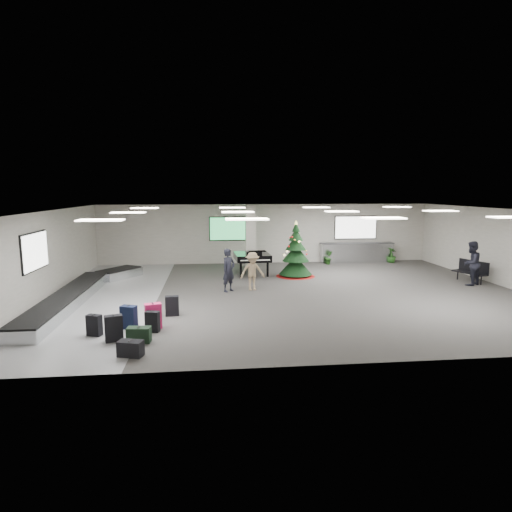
{
  "coord_description": "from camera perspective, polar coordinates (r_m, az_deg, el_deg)",
  "views": [
    {
      "loc": [
        -3.02,
        -16.03,
        3.94
      ],
      "look_at": [
        -1.21,
        1.0,
        1.31
      ],
      "focal_mm": 30.0,
      "sensor_mm": 36.0,
      "label": 1
    }
  ],
  "objects": [
    {
      "name": "traveler_b",
      "position": [
        16.98,
        -0.48,
        -2.05
      ],
      "size": [
        1.05,
        0.69,
        1.52
      ],
      "primitive_type": "imported",
      "rotation": [
        0.0,
        0.0,
        0.14
      ],
      "color": "#927B5A",
      "rests_on": "ground"
    },
    {
      "name": "grand_piano",
      "position": [
        20.15,
        -0.51,
        -0.12
      ],
      "size": [
        1.69,
        2.12,
        1.17
      ],
      "rotation": [
        0.0,
        0.0,
        0.05
      ],
      "color": "black",
      "rests_on": "ground"
    },
    {
      "name": "service_counter",
      "position": [
        24.29,
        13.26,
        0.48
      ],
      "size": [
        4.05,
        0.65,
        1.08
      ],
      "color": "silver",
      "rests_on": "ground"
    },
    {
      "name": "suitcase_3",
      "position": [
        13.9,
        -11.13,
        -6.53
      ],
      "size": [
        0.44,
        0.27,
        0.65
      ],
      "rotation": [
        0.0,
        0.0,
        0.08
      ],
      "color": "black",
      "rests_on": "ground"
    },
    {
      "name": "suitcase_0",
      "position": [
        11.99,
        -18.44,
        -9.14
      ],
      "size": [
        0.51,
        0.37,
        0.72
      ],
      "rotation": [
        0.0,
        0.0,
        0.3
      ],
      "color": "black",
      "rests_on": "ground"
    },
    {
      "name": "ground",
      "position": [
        16.78,
        4.47,
        -4.86
      ],
      "size": [
        18.0,
        18.0,
        0.0
      ],
      "primitive_type": "plane",
      "color": "#3A3735",
      "rests_on": "ground"
    },
    {
      "name": "black_duffel",
      "position": [
        10.9,
        -16.38,
        -11.75
      ],
      "size": [
        0.65,
        0.47,
        0.4
      ],
      "rotation": [
        0.0,
        0.0,
        -0.28
      ],
      "color": "black",
      "rests_on": "ground"
    },
    {
      "name": "traveler_a",
      "position": [
        16.77,
        -3.67,
        -1.9
      ],
      "size": [
        0.73,
        0.72,
        1.7
      ],
      "primitive_type": "imported",
      "rotation": [
        0.0,
        0.0,
        0.76
      ],
      "color": "black",
      "rests_on": "ground"
    },
    {
      "name": "traveler_bench",
      "position": [
        19.95,
        26.76,
        -0.88
      ],
      "size": [
        1.14,
        1.06,
        1.86
      ],
      "primitive_type": "imported",
      "rotation": [
        0.0,
        0.0,
        3.68
      ],
      "color": "black",
      "rests_on": "ground"
    },
    {
      "name": "baggage_carousel",
      "position": [
        17.07,
        -22.39,
        -4.54
      ],
      "size": [
        2.28,
        9.71,
        0.43
      ],
      "color": "silver",
      "rests_on": "ground"
    },
    {
      "name": "christmas_tree",
      "position": [
        19.79,
        5.31,
        -0.17
      ],
      "size": [
        1.81,
        1.81,
        2.59
      ],
      "color": "#6B0A09",
      "rests_on": "ground"
    },
    {
      "name": "bench",
      "position": [
        20.72,
        26.83,
        -1.68
      ],
      "size": [
        0.94,
        1.56,
        0.94
      ],
      "rotation": [
        0.0,
        0.0,
        0.31
      ],
      "color": "black",
      "rests_on": "ground"
    },
    {
      "name": "suitcase_5",
      "position": [
        12.62,
        -20.75,
        -8.63
      ],
      "size": [
        0.44,
        0.35,
        0.6
      ],
      "rotation": [
        0.0,
        0.0,
        -0.39
      ],
      "color": "black",
      "rests_on": "ground"
    },
    {
      "name": "room_envelope",
      "position": [
        16.98,
        2.89,
        3.29
      ],
      "size": [
        18.02,
        14.02,
        3.21
      ],
      "color": "#9E9A90",
      "rests_on": "ground"
    },
    {
      "name": "potted_plant_right",
      "position": [
        24.64,
        17.65,
        0.09
      ],
      "size": [
        0.65,
        0.65,
        0.82
      ],
      "primitive_type": "imported",
      "rotation": [
        0.0,
        0.0,
        2.27
      ],
      "color": "#123B13",
      "rests_on": "ground"
    },
    {
      "name": "green_duffel",
      "position": [
        11.78,
        -15.34,
        -10.09
      ],
      "size": [
        0.63,
        0.35,
        0.42
      ],
      "rotation": [
        0.0,
        0.0,
        -0.08
      ],
      "color": "black",
      "rests_on": "ground"
    },
    {
      "name": "suitcase_1",
      "position": [
        12.47,
        -13.65,
        -8.51
      ],
      "size": [
        0.42,
        0.29,
        0.61
      ],
      "rotation": [
        0.0,
        0.0,
        -0.26
      ],
      "color": "black",
      "rests_on": "ground"
    },
    {
      "name": "pink_suitcase",
      "position": [
        12.75,
        -13.56,
        -7.79
      ],
      "size": [
        0.52,
        0.38,
        0.75
      ],
      "rotation": [
        0.0,
        0.0,
        0.27
      ],
      "color": "#E11D61",
      "rests_on": "ground"
    },
    {
      "name": "navy_suitcase",
      "position": [
        12.91,
        -16.6,
        -7.83
      ],
      "size": [
        0.5,
        0.39,
        0.7
      ],
      "rotation": [
        0.0,
        0.0,
        -0.36
      ],
      "color": "black",
      "rests_on": "ground"
    },
    {
      "name": "potted_plant_left",
      "position": [
        23.28,
        9.67,
        -0.2
      ],
      "size": [
        0.48,
        0.42,
        0.74
      ],
      "primitive_type": "imported",
      "rotation": [
        0.0,
        0.0,
        0.26
      ],
      "color": "#123B13",
      "rests_on": "ground"
    }
  ]
}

